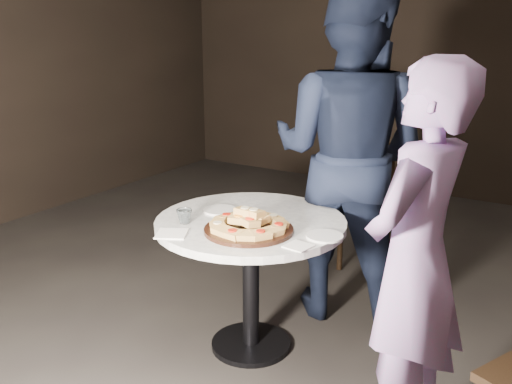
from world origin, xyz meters
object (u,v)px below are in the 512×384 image
at_px(serving_board, 249,230).
at_px(diner_navy, 348,154).
at_px(diner_teal, 415,260).
at_px(focaccia_pile, 249,222).
at_px(water_glass, 184,216).
at_px(chair_far, 374,197).
at_px(table, 251,244).

distance_m(serving_board, diner_navy, 0.85).
bearing_deg(diner_navy, diner_teal, 123.87).
relative_size(focaccia_pile, diner_teal, 0.24).
xyz_separation_m(focaccia_pile, water_glass, (-0.33, -0.07, -0.01)).
height_order(water_glass, chair_far, chair_far).
relative_size(serving_board, focaccia_pile, 1.11).
xyz_separation_m(serving_board, chair_far, (0.11, 1.35, -0.17)).
bearing_deg(diner_teal, table, -93.74).
xyz_separation_m(water_glass, diner_navy, (0.47, 0.88, 0.20)).
bearing_deg(diner_navy, water_glass, 58.19).
bearing_deg(focaccia_pile, diner_navy, 80.11).
bearing_deg(serving_board, table, 119.73).
bearing_deg(chair_far, diner_teal, 134.54).
bearing_deg(serving_board, water_glass, -168.25).
bearing_deg(diner_navy, focaccia_pile, 76.58).
bearing_deg(diner_teal, diner_navy, -133.12).
relative_size(water_glass, diner_teal, 0.05).
bearing_deg(focaccia_pile, chair_far, 85.36).
relative_size(table, focaccia_pile, 3.16).
bearing_deg(water_glass, diner_navy, 61.71).
height_order(table, chair_far, chair_far).
bearing_deg(water_glass, serving_board, 11.75).
xyz_separation_m(serving_board, focaccia_pile, (0.00, 0.00, 0.04)).
distance_m(focaccia_pile, chair_far, 1.36).
relative_size(focaccia_pile, water_glass, 4.95).
height_order(water_glass, diner_navy, diner_navy).
xyz_separation_m(serving_board, diner_teal, (0.80, -0.06, 0.05)).
bearing_deg(serving_board, focaccia_pile, 52.10).
height_order(serving_board, chair_far, chair_far).
xyz_separation_m(table, diner_navy, (0.23, 0.66, 0.37)).
height_order(table, focaccia_pile, focaccia_pile).
height_order(diner_navy, diner_teal, diner_navy).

